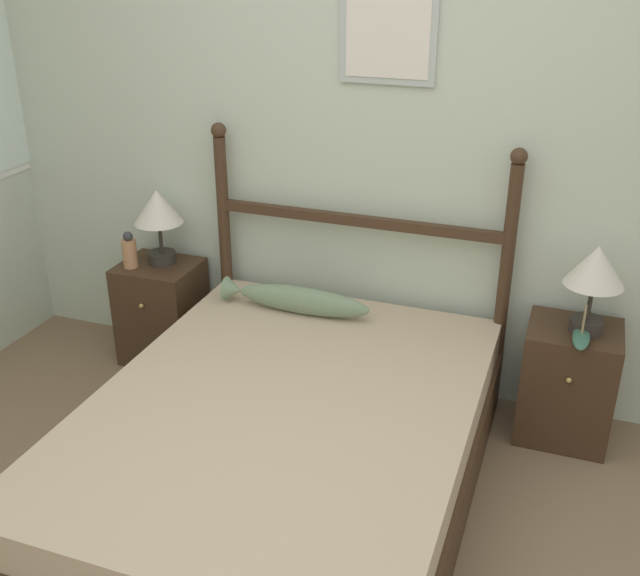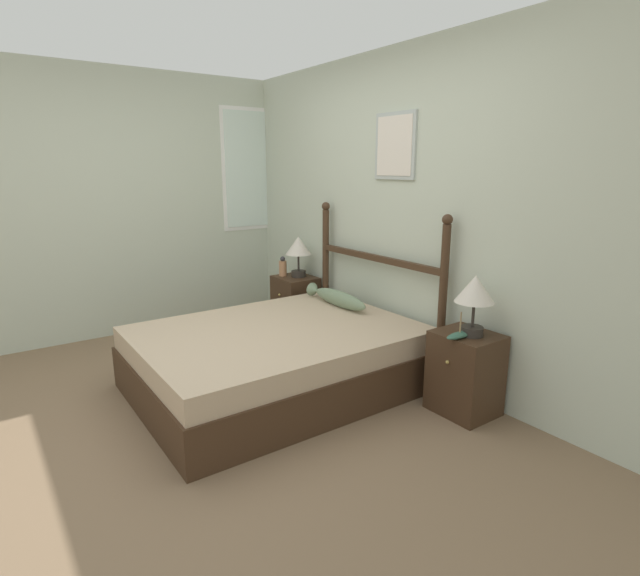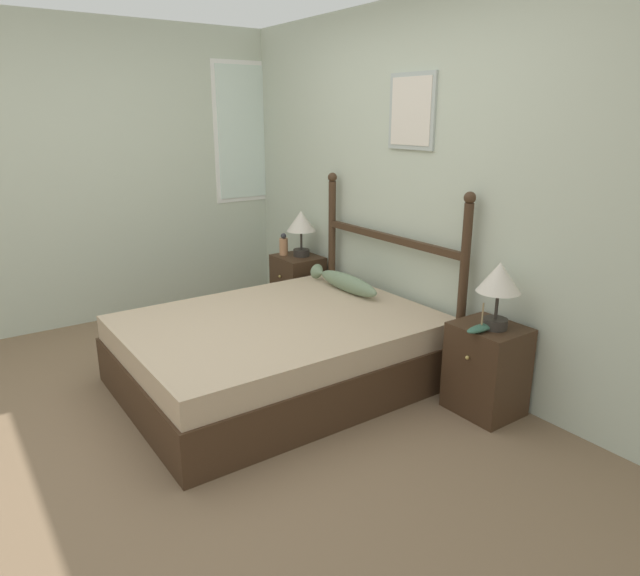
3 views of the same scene
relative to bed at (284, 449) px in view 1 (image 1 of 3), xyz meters
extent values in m
cube|color=beige|center=(0.10, 1.09, 1.04)|extent=(6.40, 0.06, 2.55)
cube|color=#ADB7B2|center=(0.10, 1.05, 1.57)|extent=(0.44, 0.02, 0.51)
cube|color=silver|center=(0.10, 1.03, 1.57)|extent=(0.38, 0.01, 0.45)
cube|color=#3D2819|center=(0.00, 0.00, -0.08)|extent=(1.51, 2.02, 0.31)
cube|color=tan|center=(0.00, 0.00, 0.16)|extent=(1.47, 1.98, 0.16)
cylinder|color=#3D2819|center=(-0.73, 0.98, 0.39)|extent=(0.06, 0.06, 1.25)
sphere|color=#3D2819|center=(-0.73, 0.98, 1.05)|extent=(0.08, 0.08, 0.08)
cylinder|color=#3D2819|center=(0.73, 0.98, 0.39)|extent=(0.06, 0.06, 1.25)
sphere|color=#3D2819|center=(0.73, 0.98, 1.05)|extent=(0.08, 0.08, 0.08)
cube|color=#3D2819|center=(0.00, 0.98, 0.67)|extent=(1.45, 0.04, 0.05)
cube|color=#3D2819|center=(-1.07, 0.85, 0.05)|extent=(0.41, 0.36, 0.56)
sphere|color=tan|center=(-1.07, 0.66, 0.17)|extent=(0.02, 0.02, 0.02)
cube|color=#3D2819|center=(1.07, 0.85, 0.05)|extent=(0.41, 0.36, 0.56)
sphere|color=tan|center=(1.07, 0.66, 0.17)|extent=(0.02, 0.02, 0.02)
cylinder|color=#2D2823|center=(-1.06, 0.88, 0.36)|extent=(0.15, 0.15, 0.06)
cylinder|color=#2D2823|center=(-1.06, 0.88, 0.47)|extent=(0.02, 0.02, 0.17)
cone|color=beige|center=(-1.06, 0.88, 0.65)|extent=(0.26, 0.26, 0.18)
cylinder|color=#2D2823|center=(1.11, 0.84, 0.36)|extent=(0.15, 0.15, 0.06)
cylinder|color=#2D2823|center=(1.11, 0.84, 0.47)|extent=(0.02, 0.02, 0.17)
cone|color=beige|center=(1.11, 0.84, 0.65)|extent=(0.26, 0.26, 0.18)
cylinder|color=tan|center=(-1.18, 0.77, 0.41)|extent=(0.08, 0.08, 0.15)
sphere|color=#333338|center=(-1.18, 0.77, 0.50)|extent=(0.05, 0.05, 0.05)
ellipsoid|color=#386651|center=(1.09, 0.73, 0.35)|extent=(0.07, 0.24, 0.04)
cylinder|color=#997F56|center=(1.09, 0.73, 0.44)|extent=(0.01, 0.01, 0.13)
ellipsoid|color=gray|center=(-0.20, 0.74, 0.31)|extent=(0.68, 0.11, 0.14)
cone|color=gray|center=(-0.57, 0.74, 0.31)|extent=(0.09, 0.12, 0.12)
camera|label=1|loc=(0.99, -2.31, 1.90)|focal=42.00mm
camera|label=2|loc=(3.07, -1.77, 1.42)|focal=28.00mm
camera|label=3|loc=(3.11, -1.83, 1.55)|focal=32.00mm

